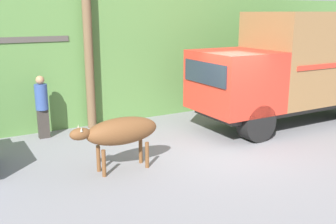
# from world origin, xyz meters

# --- Properties ---
(ground_plane) EXTENTS (60.00, 60.00, 0.00)m
(ground_plane) POSITION_xyz_m (0.00, 0.00, 0.00)
(ground_plane) COLOR gray
(hillside_embankment) EXTENTS (32.00, 6.15, 3.95)m
(hillside_embankment) POSITION_xyz_m (0.00, 7.05, 1.98)
(hillside_embankment) COLOR #568442
(hillside_embankment) RESTS_ON ground_plane
(cargo_truck) EXTENTS (6.89, 2.28, 3.49)m
(cargo_truck) POSITION_xyz_m (3.76, 1.10, 1.88)
(cargo_truck) COLOR #2D2D2D
(cargo_truck) RESTS_ON ground_plane
(brown_cow) EXTENTS (2.03, 0.61, 1.22)m
(brown_cow) POSITION_xyz_m (-2.90, 0.15, 0.90)
(brown_cow) COLOR brown
(brown_cow) RESTS_ON ground_plane
(pedestrian_on_hill) EXTENTS (0.35, 0.35, 1.78)m
(pedestrian_on_hill) POSITION_xyz_m (-3.87, 3.43, 0.99)
(pedestrian_on_hill) COLOR #38332D
(pedestrian_on_hill) RESTS_ON ground_plane
(utility_pole) EXTENTS (0.90, 0.27, 6.26)m
(utility_pole) POSITION_xyz_m (-2.34, 3.74, 3.23)
(utility_pole) COLOR brown
(utility_pole) RESTS_ON ground_plane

